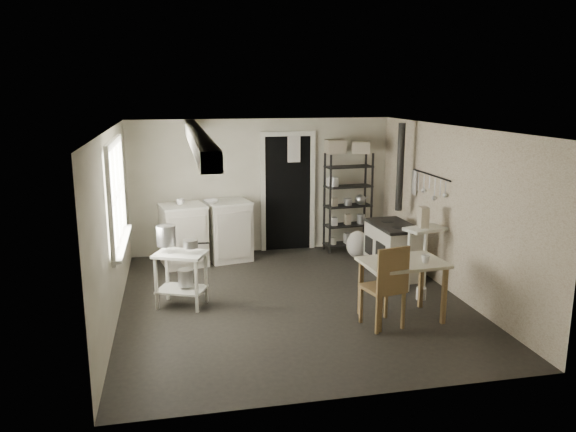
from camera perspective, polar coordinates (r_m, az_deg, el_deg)
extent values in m
plane|color=black|center=(7.64, 0.46, -8.56)|extent=(5.00, 5.00, 0.00)
plane|color=silver|center=(7.14, 0.50, 8.92)|extent=(5.00, 5.00, 0.00)
cube|color=#BEB8A2|center=(9.71, -2.65, 3.07)|extent=(4.50, 0.02, 2.30)
cube|color=#BEB8A2|center=(4.98, 6.63, -6.36)|extent=(4.50, 0.02, 2.30)
cube|color=#BEB8A2|center=(7.18, -17.35, -0.93)|extent=(0.02, 5.00, 2.30)
cube|color=#BEB8A2|center=(8.07, 16.28, 0.60)|extent=(0.02, 5.00, 2.30)
cylinder|color=#BBBBBD|center=(7.38, -12.28, -1.96)|extent=(0.26, 0.26, 0.26)
cylinder|color=#BBBBBD|center=(7.27, -9.87, -2.80)|extent=(0.21, 0.21, 0.10)
cylinder|color=#BBBBBD|center=(7.47, -10.35, -6.15)|extent=(0.21, 0.21, 0.22)
imported|color=silver|center=(9.11, -7.85, 1.08)|extent=(0.38, 0.38, 0.07)
imported|color=silver|center=(9.06, -10.85, 1.00)|extent=(0.15, 0.15, 0.10)
imported|color=silver|center=(9.69, 4.27, 4.39)|extent=(0.10, 0.10, 0.21)
cube|color=#BEB499|center=(9.66, 4.87, 8.13)|extent=(0.33, 0.29, 0.22)
cube|color=#BEB499|center=(9.70, 7.47, 7.96)|extent=(0.38, 0.37, 0.19)
cube|color=#BEB499|center=(8.04, 13.57, -0.31)|extent=(0.14, 0.20, 0.29)
imported|color=silver|center=(6.93, 13.81, -4.15)|extent=(0.12, 0.12, 0.09)
ellipsoid|color=beige|center=(9.51, 7.08, -2.84)|extent=(0.48, 0.46, 0.46)
cylinder|color=silver|center=(7.86, 13.36, -7.72)|extent=(0.17, 0.17, 0.17)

